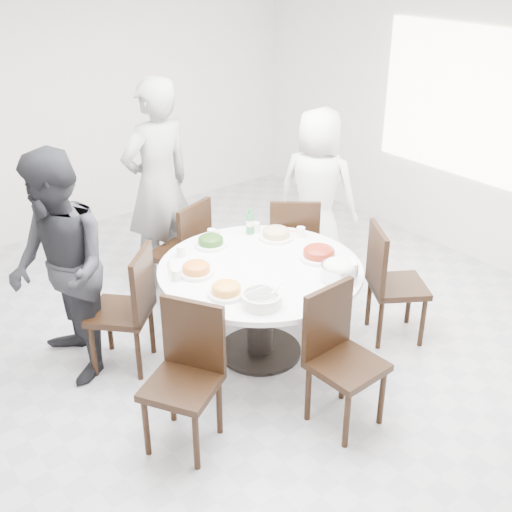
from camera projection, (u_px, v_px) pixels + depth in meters
floor at (219, 356)px, 4.96m from camera, size 6.00×6.00×0.01m
wall_back at (43, 104)px, 6.44m from camera, size 6.00×0.01×2.80m
wall_right at (478, 116)px, 5.99m from camera, size 0.01×6.00×2.80m
window at (478, 106)px, 5.93m from camera, size 0.04×2.20×1.40m
dining_table at (260, 311)px, 4.84m from camera, size 1.50×1.50×0.75m
chair_ne at (293, 244)px, 5.65m from camera, size 0.59×0.59×0.95m
chair_n at (179, 251)px, 5.53m from camera, size 0.54×0.54×0.95m
chair_nw at (120, 310)px, 4.67m from camera, size 0.59×0.59×0.95m
chair_sw at (181, 383)px, 3.91m from camera, size 0.58×0.58×0.95m
chair_s at (347, 363)px, 4.09m from camera, size 0.44×0.44×0.95m
chair_se at (398, 284)px, 5.02m from camera, size 0.58×0.58×0.95m
diner_right at (317, 192)px, 5.94m from camera, size 0.79×0.91×1.57m
diner_middle at (158, 186)px, 5.62m from camera, size 0.73×0.52×1.90m
diner_left at (60, 270)px, 4.43m from camera, size 0.72×0.88×1.70m
dish_greens at (211, 242)px, 4.97m from camera, size 0.25×0.25×0.06m
dish_pale at (276, 234)px, 5.10m from camera, size 0.27×0.27×0.07m
dish_orange at (196, 270)px, 4.56m from camera, size 0.25×0.25×0.07m
dish_redbrown at (319, 254)px, 4.78m from camera, size 0.30×0.30×0.08m
dish_tofu at (226, 291)px, 4.30m from camera, size 0.25×0.25×0.07m
rice_bowl at (339, 272)px, 4.48m from camera, size 0.26×0.26×0.11m
soup_bowl at (261, 299)px, 4.18m from camera, size 0.27×0.27×0.08m
beverage_bottle at (250, 221)px, 5.15m from camera, size 0.06×0.06×0.22m
tea_cups at (214, 235)px, 5.08m from camera, size 0.07×0.07×0.08m
chopsticks at (206, 236)px, 5.14m from camera, size 0.24×0.04×0.01m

